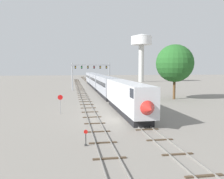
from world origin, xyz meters
TOP-DOWN VIEW (x-y plane):
  - ground_plane at (0.00, 0.00)m, footprint 400.00×400.00m
  - track_main at (2.00, 60.00)m, footprint 2.60×200.00m
  - track_near at (-3.50, 40.00)m, footprint 2.60×160.00m
  - passenger_train at (2.00, 38.58)m, footprint 3.04×89.79m
  - signal_gantry at (-0.25, 44.17)m, footprint 12.10×0.49m
  - water_tower at (27.82, 85.50)m, footprint 10.35×10.35m
  - switch_stand at (-5.10, -10.49)m, footprint 0.36×0.24m
  - stop_sign at (-8.00, 5.55)m, footprint 0.76×0.08m
  - trackside_tree_left at (16.20, 19.23)m, footprint 8.27×8.27m

SIDE VIEW (x-z plane):
  - ground_plane at x=0.00m, z-range 0.00..0.00m
  - track_main at x=2.00m, z-range -0.01..0.15m
  - track_near at x=-3.50m, z-range -0.01..0.15m
  - switch_stand at x=-5.10m, z-range -0.21..1.25m
  - stop_sign at x=-8.00m, z-range 0.43..3.31m
  - passenger_train at x=2.00m, z-range 0.20..5.00m
  - signal_gantry at x=-0.25m, z-range 1.99..10.43m
  - trackside_tree_left at x=16.20m, z-range 1.90..13.99m
  - water_tower at x=27.82m, z-range 6.96..30.44m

